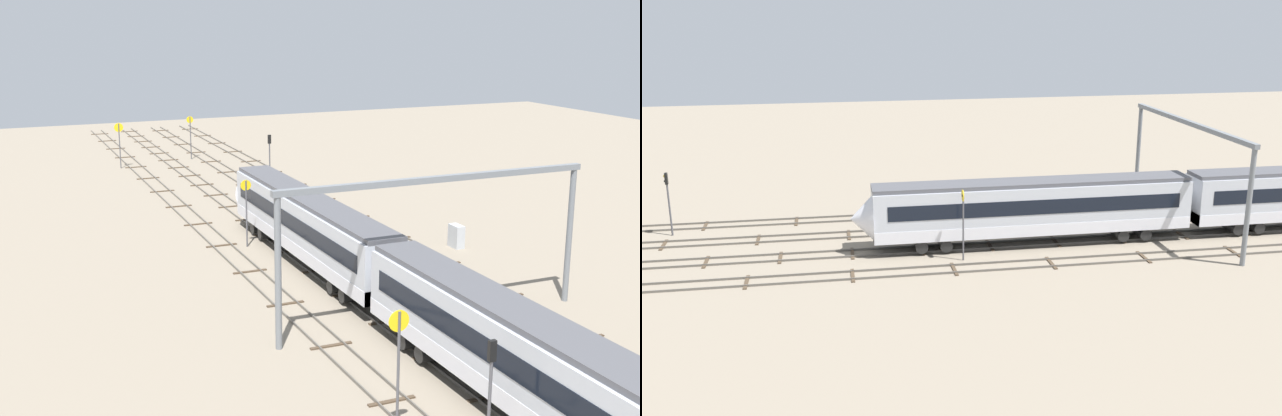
# 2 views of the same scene
# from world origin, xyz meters

# --- Properties ---
(ground_plane) EXTENTS (154.56, 154.56, 0.00)m
(ground_plane) POSITION_xyz_m (0.00, 0.00, 0.00)
(ground_plane) COLOR gray
(track_near_foreground) EXTENTS (138.56, 2.40, 0.16)m
(track_near_foreground) POSITION_xyz_m (-0.00, -6.64, 0.07)
(track_near_foreground) COLOR #59544C
(track_near_foreground) RESTS_ON ground
(track_second_near) EXTENTS (138.56, 2.40, 0.16)m
(track_second_near) POSITION_xyz_m (0.00, -2.21, 0.07)
(track_second_near) COLOR #59544C
(track_second_near) RESTS_ON ground
(track_with_train) EXTENTS (138.56, 2.40, 0.16)m
(track_with_train) POSITION_xyz_m (0.00, 2.21, 0.07)
(track_with_train) COLOR #59544C
(track_with_train) RESTS_ON ground
(track_second_far) EXTENTS (138.56, 2.40, 0.16)m
(track_second_far) POSITION_xyz_m (0.00, 6.64, 0.07)
(track_second_far) COLOR #59544C
(track_second_far) RESTS_ON ground
(train) EXTENTS (75.20, 3.24, 4.80)m
(train) POSITION_xyz_m (-27.47, 2.21, 2.66)
(train) COLOR #B7BCC6
(train) RESTS_ON ground
(overhead_gantry) EXTENTS (0.40, 19.48, 8.65)m
(overhead_gantry) POSITION_xyz_m (-16.51, -0.13, 6.57)
(overhead_gantry) COLOR slate
(overhead_gantry) RESTS_ON ground
(speed_sign_near_foreground) EXTENTS (0.14, 0.91, 5.97)m
(speed_sign_near_foreground) POSITION_xyz_m (-27.78, 8.30, 3.81)
(speed_sign_near_foreground) COLOR #4C4C51
(speed_sign_near_foreground) RESTS_ON ground
(speed_sign_mid_trackside) EXTENTS (0.14, 0.81, 5.17)m
(speed_sign_mid_trackside) POSITION_xyz_m (40.90, -0.56, 3.26)
(speed_sign_mid_trackside) COLOR #4C4C51
(speed_sign_mid_trackside) RESTS_ON ground
(speed_sign_far_trackside) EXTENTS (0.14, 0.81, 5.19)m
(speed_sign_far_trackside) POSITION_xyz_m (2.53, 4.88, 3.26)
(speed_sign_far_trackside) COLOR #4C4C51
(speed_sign_far_trackside) RESTS_ON ground
(speed_sign_distant_end) EXTENTS (0.14, 1.01, 5.17)m
(speed_sign_distant_end) POSITION_xyz_m (38.30, 8.29, 3.43)
(speed_sign_distant_end) COLOR #4C4C51
(speed_sign_distant_end) RESTS_ON ground
(signal_light_trackside_approach) EXTENTS (0.31, 0.32, 4.73)m
(signal_light_trackside_approach) POSITION_xyz_m (-29.31, 4.88, 3.08)
(signal_light_trackside_approach) COLOR #4C4C51
(signal_light_trackside_approach) RESTS_ON ground
(signal_light_trackside_departure) EXTENTS (0.31, 0.32, 5.05)m
(signal_light_trackside_departure) POSITION_xyz_m (24.05, -4.63, 3.27)
(signal_light_trackside_departure) COLOR #4C4C51
(signal_light_trackside_departure) RESTS_ON ground
(relay_cabinet) EXTENTS (1.35, 0.71, 1.74)m
(relay_cabinet) POSITION_xyz_m (-3.84, -9.68, 0.87)
(relay_cabinet) COLOR #B2B7BC
(relay_cabinet) RESTS_ON ground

